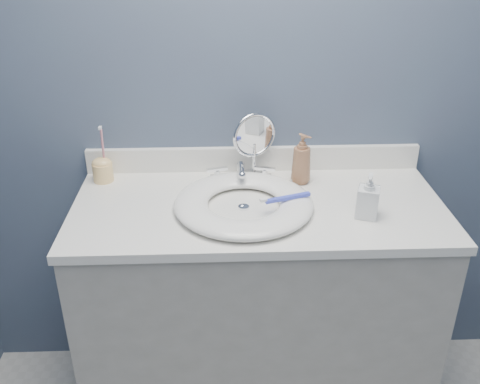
{
  "coord_description": "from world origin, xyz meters",
  "views": [
    {
      "loc": [
        -0.12,
        -0.56,
        1.72
      ],
      "look_at": [
        -0.06,
        0.94,
        0.94
      ],
      "focal_mm": 40.0,
      "sensor_mm": 36.0,
      "label": 1
    }
  ],
  "objects_px": {
    "soap_bottle_clear": "(368,195)",
    "makeup_mirror": "(254,143)",
    "toothbrush_holder": "(103,169)",
    "soap_bottle_amber": "(302,159)"
  },
  "relations": [
    {
      "from": "makeup_mirror",
      "to": "toothbrush_holder",
      "type": "xyz_separation_m",
      "value": [
        -0.54,
        -0.01,
        -0.09
      ]
    },
    {
      "from": "soap_bottle_amber",
      "to": "soap_bottle_clear",
      "type": "height_order",
      "value": "soap_bottle_amber"
    },
    {
      "from": "soap_bottle_amber",
      "to": "toothbrush_holder",
      "type": "xyz_separation_m",
      "value": [
        -0.7,
        0.04,
        -0.04
      ]
    },
    {
      "from": "soap_bottle_amber",
      "to": "soap_bottle_clear",
      "type": "relative_size",
      "value": 1.23
    },
    {
      "from": "toothbrush_holder",
      "to": "soap_bottle_clear",
      "type": "bearing_deg",
      "value": -18.25
    },
    {
      "from": "soap_bottle_amber",
      "to": "makeup_mirror",
      "type": "bearing_deg",
      "value": 119.96
    },
    {
      "from": "makeup_mirror",
      "to": "toothbrush_holder",
      "type": "height_order",
      "value": "makeup_mirror"
    },
    {
      "from": "makeup_mirror",
      "to": "toothbrush_holder",
      "type": "relative_size",
      "value": 1.18
    },
    {
      "from": "soap_bottle_clear",
      "to": "toothbrush_holder",
      "type": "relative_size",
      "value": 0.71
    },
    {
      "from": "soap_bottle_clear",
      "to": "makeup_mirror",
      "type": "bearing_deg",
      "value": 157.66
    }
  ]
}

